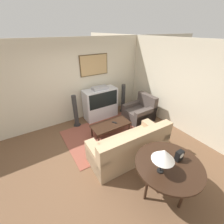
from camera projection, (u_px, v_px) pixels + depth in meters
name	position (u px, v px, depth m)	size (l,w,h in m)	color
ground_plane	(106.00, 154.00, 3.97)	(12.00, 12.00, 0.00)	brown
wall_back	(72.00, 83.00, 4.88)	(12.00, 0.10, 2.70)	beige
wall_right	(180.00, 87.00, 4.53)	(0.06, 12.00, 2.70)	beige
area_rug	(107.00, 134.00, 4.71)	(2.50, 1.78, 0.01)	brown
tv	(100.00, 103.00, 5.35)	(1.18, 0.52, 1.18)	silver
couch	(130.00, 147.00, 3.72)	(2.01, 0.90, 0.91)	tan
armchair	(140.00, 112.00, 5.33)	(0.93, 0.84, 0.89)	#473D38
coffee_table	(111.00, 125.00, 4.50)	(1.16, 0.55, 0.40)	black
console_table	(168.00, 166.00, 2.74)	(1.22, 1.22, 0.76)	black
table_lamp	(164.00, 155.00, 2.38)	(0.37, 0.37, 0.48)	black
mantel_clock	(179.00, 156.00, 2.74)	(0.15, 0.10, 0.21)	black
remote	(114.00, 122.00, 4.54)	(0.12, 0.16, 0.02)	black
speaker_tower_left	(76.00, 112.00, 4.88)	(0.25, 0.25, 1.10)	black
speaker_tower_right	(123.00, 99.00, 5.77)	(0.25, 0.25, 1.10)	black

